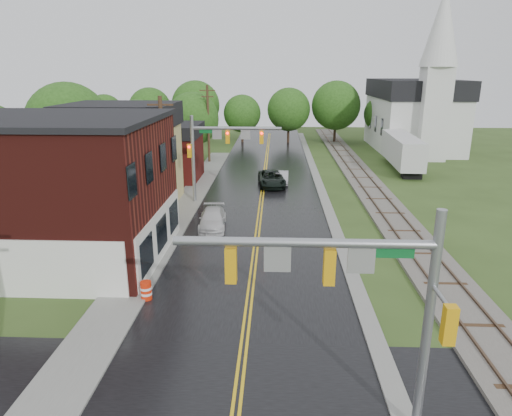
# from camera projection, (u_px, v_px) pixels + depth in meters

# --- Properties ---
(main_road) EXTENTS (10.00, 90.00, 0.02)m
(main_road) POSITION_uv_depth(u_px,v_px,m) (262.00, 193.00, 41.09)
(main_road) COLOR black
(main_road) RESTS_ON ground
(curb_right) EXTENTS (0.80, 70.00, 0.12)m
(curb_right) POSITION_uv_depth(u_px,v_px,m) (318.00, 181.00, 45.64)
(curb_right) COLOR gray
(curb_right) RESTS_ON ground
(sidewalk_left) EXTENTS (2.40, 50.00, 0.12)m
(sidewalk_left) POSITION_uv_depth(u_px,v_px,m) (183.00, 209.00, 36.58)
(sidewalk_left) COLOR gray
(sidewalk_left) RESTS_ON ground
(brick_building) EXTENTS (14.30, 10.30, 8.30)m
(brick_building) POSITION_uv_depth(u_px,v_px,m) (37.00, 189.00, 26.08)
(brick_building) COLOR #47130F
(brick_building) RESTS_ON ground
(yellow_house) EXTENTS (8.00, 7.00, 6.40)m
(yellow_house) POSITION_uv_depth(u_px,v_px,m) (125.00, 167.00, 36.81)
(yellow_house) COLOR tan
(yellow_house) RESTS_ON ground
(darkred_building) EXTENTS (7.00, 6.00, 4.40)m
(darkred_building) POSITION_uv_depth(u_px,v_px,m) (164.00, 158.00, 45.65)
(darkred_building) COLOR #3F0F0C
(darkred_building) RESTS_ON ground
(church) EXTENTS (10.40, 18.40, 20.00)m
(church) POSITION_uv_depth(u_px,v_px,m) (417.00, 107.00, 61.21)
(church) COLOR silver
(church) RESTS_ON ground
(railroad) EXTENTS (3.20, 80.00, 0.30)m
(railroad) POSITION_uv_depth(u_px,v_px,m) (364.00, 181.00, 45.41)
(railroad) COLOR #59544C
(railroad) RESTS_ON ground
(traffic_signal_near) EXTENTS (7.34, 0.30, 7.20)m
(traffic_signal_near) POSITION_uv_depth(u_px,v_px,m) (355.00, 285.00, 12.74)
(traffic_signal_near) COLOR gray
(traffic_signal_near) RESTS_ON ground
(traffic_signal_far) EXTENTS (7.34, 0.43, 7.20)m
(traffic_signal_far) POSITION_uv_depth(u_px,v_px,m) (219.00, 143.00, 36.92)
(traffic_signal_far) COLOR gray
(traffic_signal_far) RESTS_ON ground
(utility_pole_b) EXTENTS (1.80, 0.28, 9.00)m
(utility_pole_b) POSITION_uv_depth(u_px,v_px,m) (163.00, 158.00, 32.36)
(utility_pole_b) COLOR #382616
(utility_pole_b) RESTS_ON ground
(utility_pole_c) EXTENTS (1.80, 0.28, 9.00)m
(utility_pole_c) POSITION_uv_depth(u_px,v_px,m) (208.00, 123.00, 53.38)
(utility_pole_c) COLOR #382616
(utility_pole_c) RESTS_ON ground
(tree_left_b) EXTENTS (7.60, 7.60, 9.69)m
(tree_left_b) POSITION_uv_depth(u_px,v_px,m) (70.00, 126.00, 42.00)
(tree_left_b) COLOR black
(tree_left_b) RESTS_ON ground
(tree_left_c) EXTENTS (6.00, 6.00, 7.65)m
(tree_left_c) POSITION_uv_depth(u_px,v_px,m) (139.00, 129.00, 49.82)
(tree_left_c) COLOR black
(tree_left_c) RESTS_ON ground
(tree_left_e) EXTENTS (6.40, 6.40, 8.16)m
(tree_left_e) POSITION_uv_depth(u_px,v_px,m) (194.00, 120.00, 55.26)
(tree_left_e) COLOR black
(tree_left_e) RESTS_ON ground
(suv_dark) EXTENTS (2.85, 5.41, 1.45)m
(suv_dark) POSITION_uv_depth(u_px,v_px,m) (272.00, 179.00, 43.49)
(suv_dark) COLOR black
(suv_dark) RESTS_ON ground
(sedan_silver) EXTENTS (1.35, 3.61, 1.18)m
(sedan_silver) POSITION_uv_depth(u_px,v_px,m) (282.00, 178.00, 44.55)
(sedan_silver) COLOR #9F9FA4
(sedan_silver) RESTS_ON ground
(pickup_white) EXTENTS (2.13, 4.54, 1.28)m
(pickup_white) POSITION_uv_depth(u_px,v_px,m) (213.00, 219.00, 31.98)
(pickup_white) COLOR silver
(pickup_white) RESTS_ON ground
(semi_trailer) EXTENTS (3.09, 11.81, 3.73)m
(semi_trailer) POSITION_uv_depth(u_px,v_px,m) (402.00, 150.00, 50.29)
(semi_trailer) COLOR black
(semi_trailer) RESTS_ON ground
(construction_barrel) EXTENTS (0.67, 0.67, 0.94)m
(construction_barrel) POSITION_uv_depth(u_px,v_px,m) (146.00, 291.00, 22.06)
(construction_barrel) COLOR red
(construction_barrel) RESTS_ON ground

